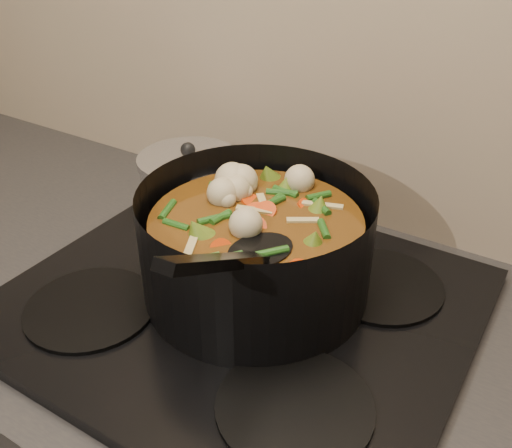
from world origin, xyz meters
The scene contains 3 objects.
stovetop centered at (0.00, 1.93, 0.92)m, with size 0.62×0.54×0.03m.
stockpot centered at (0.01, 1.96, 1.00)m, with size 0.35×0.44×0.23m.
saucepan centered at (-0.19, 2.07, 0.99)m, with size 0.17×0.17×0.14m.
Camera 1 is at (0.35, 1.41, 1.44)m, focal length 40.00 mm.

